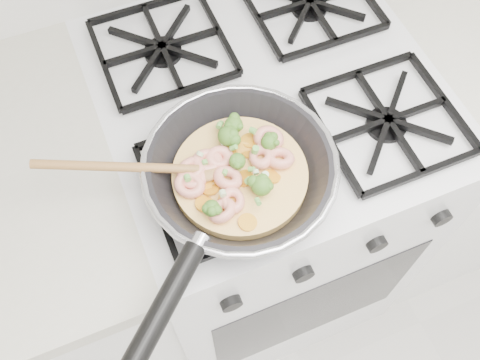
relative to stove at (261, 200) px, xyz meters
name	(u,v)px	position (x,y,z in m)	size (l,w,h in m)	color
stove	(261,200)	(0.00, 0.00, 0.00)	(0.60, 0.60, 0.92)	white
skillet	(237,174)	(-0.13, -0.17, 0.50)	(0.43, 0.39, 0.09)	black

